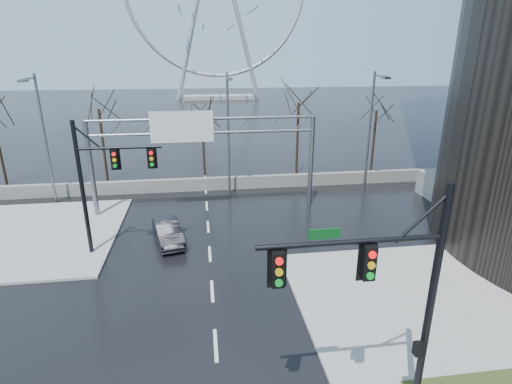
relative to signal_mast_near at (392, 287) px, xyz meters
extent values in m
plane|color=black|center=(-5.14, 4.04, -4.87)|extent=(260.00, 260.00, 0.00)
cube|color=gray|center=(4.86, 6.04, -4.80)|extent=(12.00, 10.00, 0.15)
cube|color=gray|center=(-16.14, 16.04, -4.80)|extent=(10.00, 12.00, 0.15)
cube|color=slate|center=(-5.14, 24.04, -4.32)|extent=(52.00, 0.50, 1.10)
cylinder|color=black|center=(1.36, 0.04, -0.87)|extent=(0.24, 0.24, 8.00)
cylinder|color=black|center=(-1.34, 0.04, 1.53)|extent=(5.40, 0.16, 0.16)
cube|color=black|center=(-0.84, -0.11, 0.93)|extent=(0.35, 0.28, 1.05)
cube|color=black|center=(-3.44, -0.11, 0.93)|extent=(0.35, 0.28, 1.05)
cylinder|color=black|center=(-12.14, 13.04, -0.87)|extent=(0.24, 0.24, 8.00)
cylinder|color=black|center=(-9.84, 13.04, 1.53)|extent=(4.60, 0.16, 0.16)
cube|color=black|center=(-10.14, 12.89, 0.93)|extent=(0.35, 0.28, 1.05)
cube|color=black|center=(-8.14, 12.89, 0.93)|extent=(0.35, 0.28, 1.05)
cylinder|color=slate|center=(-13.14, 19.04, -1.37)|extent=(0.36, 0.36, 7.00)
cylinder|color=slate|center=(2.86, 19.04, -1.37)|extent=(0.36, 0.36, 7.00)
cylinder|color=slate|center=(-5.14, 19.04, 2.13)|extent=(16.00, 0.20, 0.20)
cylinder|color=slate|center=(-5.14, 19.04, 1.13)|extent=(16.00, 0.20, 0.20)
cube|color=#084215|center=(-6.64, 18.89, 1.63)|extent=(4.20, 0.10, 2.00)
cube|color=silver|center=(-6.64, 18.83, 1.63)|extent=(4.40, 0.02, 2.20)
cylinder|color=slate|center=(-17.14, 22.54, 0.13)|extent=(0.20, 0.20, 10.00)
cylinder|color=slate|center=(-17.14, 21.44, 4.83)|extent=(0.12, 2.20, 0.12)
cube|color=slate|center=(-17.14, 20.44, 4.73)|extent=(0.50, 0.70, 0.18)
cylinder|color=slate|center=(-3.14, 22.54, 0.13)|extent=(0.20, 0.20, 10.00)
cylinder|color=slate|center=(-3.14, 21.44, 4.83)|extent=(0.12, 2.20, 0.12)
cube|color=slate|center=(-3.14, 20.44, 4.73)|extent=(0.50, 0.70, 0.18)
cylinder|color=slate|center=(8.86, 22.54, 0.13)|extent=(0.20, 0.20, 10.00)
cylinder|color=slate|center=(8.86, 21.44, 4.83)|extent=(0.12, 2.20, 0.12)
cube|color=slate|center=(8.86, 20.44, 4.73)|extent=(0.50, 0.70, 0.18)
cylinder|color=black|center=(-23.14, 28.04, -1.72)|extent=(0.24, 0.24, 6.30)
cylinder|color=black|center=(-14.14, 27.54, -1.50)|extent=(0.24, 0.24, 6.75)
cylinder|color=black|center=(-5.14, 28.54, -1.95)|extent=(0.24, 0.24, 5.85)
cylinder|color=black|center=(3.86, 27.54, -1.36)|extent=(0.24, 0.24, 7.02)
cylinder|color=black|center=(11.86, 28.04, -1.81)|extent=(0.24, 0.24, 6.12)
cube|color=gray|center=(-0.14, 99.04, -4.37)|extent=(18.00, 6.00, 1.00)
cylinder|color=#B2B2B7|center=(-7.14, 99.04, 9.13)|extent=(8.28, 1.20, 28.82)
cylinder|color=#B2B2B7|center=(6.86, 99.04, 9.13)|extent=(8.28, 1.20, 28.82)
imported|color=black|center=(-7.69, 14.05, -4.17)|extent=(2.43, 4.47, 1.40)
camera|label=1|loc=(-5.36, -9.49, 6.47)|focal=28.00mm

